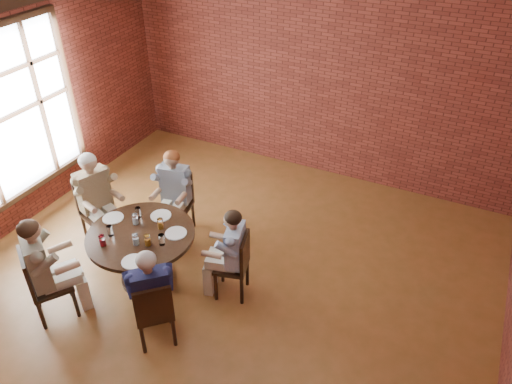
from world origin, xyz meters
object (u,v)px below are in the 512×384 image
at_px(chair_e, 154,311).
at_px(smartphone, 144,263).
at_px(diner_a, 231,254).
at_px(chair_b, 178,200).
at_px(diner_b, 174,194).
at_px(dining_table, 143,247).
at_px(diner_c, 97,200).
at_px(chair_d, 41,282).
at_px(chair_a, 237,263).
at_px(chair_c, 96,207).
at_px(diner_e, 152,297).
at_px(diner_d, 46,269).

relative_size(chair_e, smartphone, 6.13).
bearing_deg(diner_a, chair_b, -136.33).
height_order(diner_b, smartphone, diner_b).
relative_size(dining_table, diner_a, 1.05).
xyz_separation_m(diner_c, smartphone, (1.38, -0.81, 0.08)).
height_order(diner_a, chair_d, diner_a).
bearing_deg(chair_d, diner_b, -69.28).
xyz_separation_m(dining_table, chair_b, (-0.21, 1.07, -0.03)).
distance_m(chair_b, diner_b, 0.17).
height_order(chair_a, chair_c, chair_c).
bearing_deg(diner_a, diner_c, -107.80).
bearing_deg(smartphone, diner_c, 147.29).
distance_m(diner_a, chair_b, 1.51).
height_order(chair_b, diner_e, diner_e).
bearing_deg(diner_a, smartphone, -60.43).
relative_size(diner_b, chair_d, 1.36).
xyz_separation_m(chair_c, chair_e, (1.82, -1.18, -0.02)).
height_order(chair_b, smartphone, chair_b).
bearing_deg(diner_c, diner_e, -101.95).
xyz_separation_m(chair_a, smartphone, (-0.78, -0.71, 0.27)).
bearing_deg(smartphone, diner_d, -155.61).
height_order(diner_b, chair_e, diner_b).
distance_m(chair_e, smartphone, 0.56).
bearing_deg(diner_b, chair_c, -159.12).
relative_size(dining_table, diner_e, 1.02).
relative_size(chair_a, chair_c, 0.93).
xyz_separation_m(dining_table, diner_c, (-1.02, 0.40, 0.15)).
bearing_deg(diner_a, diner_e, -37.57).
xyz_separation_m(chair_a, diner_b, (-1.34, 0.69, 0.16)).
height_order(dining_table, diner_c, diner_c).
bearing_deg(chair_e, chair_c, -76.39).
distance_m(diner_d, chair_e, 1.36).
relative_size(chair_a, chair_d, 0.93).
xyz_separation_m(chair_a, diner_a, (-0.07, -0.02, 0.13)).
bearing_deg(chair_b, chair_c, -155.21).
xyz_separation_m(chair_b, smartphone, (0.57, -1.49, 0.25)).
relative_size(chair_d, smartphone, 6.46).
relative_size(dining_table, chair_a, 1.47).
bearing_deg(chair_b, smartphone, -80.01).
xyz_separation_m(diner_a, diner_c, (-2.10, 0.11, 0.06)).
bearing_deg(smartphone, diner_b, 109.13).
bearing_deg(chair_a, diner_b, -132.09).
distance_m(diner_b, diner_c, 1.02).
relative_size(diner_e, smartphone, 8.63).
distance_m(chair_c, chair_d, 1.47).
bearing_deg(chair_e, chair_d, -34.02).
relative_size(chair_b, chair_d, 0.96).
height_order(chair_c, diner_e, diner_e).
xyz_separation_m(diner_d, chair_e, (1.33, 0.15, -0.19)).
xyz_separation_m(chair_b, chair_c, (-0.90, -0.64, 0.01)).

